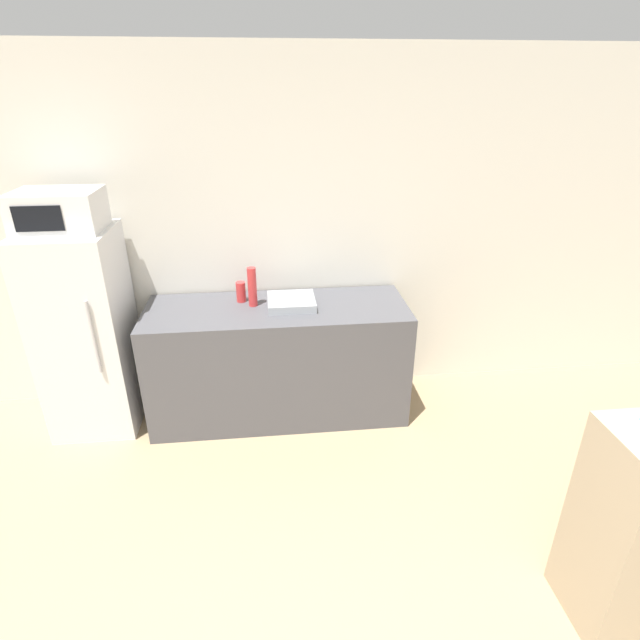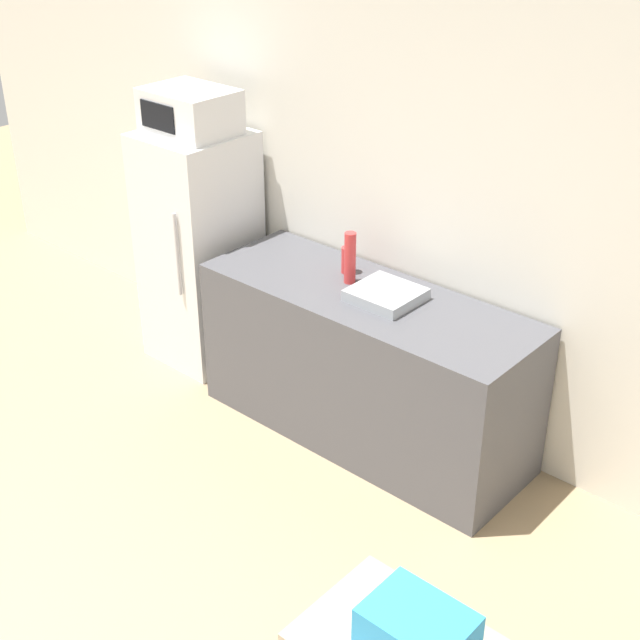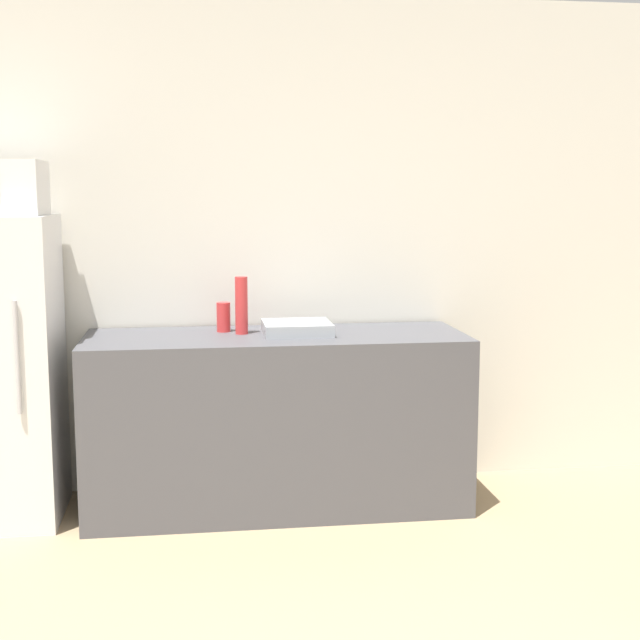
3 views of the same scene
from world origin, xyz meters
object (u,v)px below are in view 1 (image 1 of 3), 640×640
Objects in this scene: bottle_tall at (252,287)px; bottle_short at (241,292)px; refrigerator at (86,333)px; microwave at (59,211)px.

bottle_short is (-0.09, 0.09, -0.07)m from bottle_tall.
refrigerator is at bearing -173.91° from bottle_short.
bottle_short is at bearing 6.09° from refrigerator.
microwave is at bearing -178.47° from bottle_tall.
microwave is 3.43× the size of bottle_short.
refrigerator reaches higher than bottle_tall.
refrigerator is 0.87m from microwave.
bottle_tall is at bearing -44.67° from bottle_short.
bottle_tall is at bearing 1.53° from microwave.
microwave reaches higher than bottle_short.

